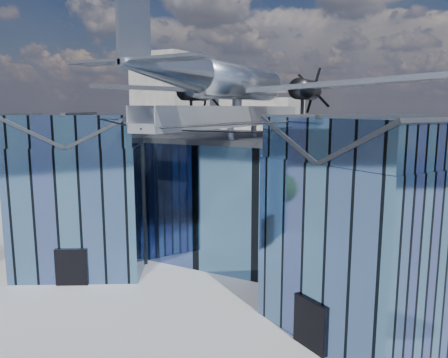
% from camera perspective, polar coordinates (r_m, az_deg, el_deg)
% --- Properties ---
extents(ground_plane, '(120.00, 120.00, 0.00)m').
position_cam_1_polar(ground_plane, '(31.17, -1.80, -13.71)').
color(ground_plane, gray).
extents(museum, '(32.88, 24.50, 17.60)m').
position_cam_1_polar(museum, '(34.50, 3.01, -1.82)').
color(museum, '#4A6C98').
rests_on(museum, ground).
extents(bg_towers, '(77.00, 24.50, 26.00)m').
position_cam_1_polar(bg_towers, '(76.43, 18.69, 7.17)').
color(bg_towers, gray).
rests_on(bg_towers, ground).
extents(tree_side_w, '(4.15, 4.15, 5.72)m').
position_cam_1_polar(tree_side_w, '(54.67, -19.89, -0.01)').
color(tree_side_w, '#302013').
rests_on(tree_side_w, ground).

